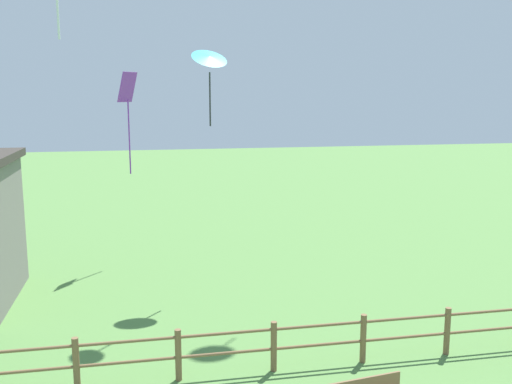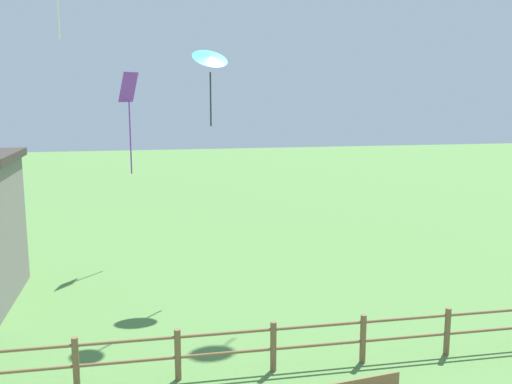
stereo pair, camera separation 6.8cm
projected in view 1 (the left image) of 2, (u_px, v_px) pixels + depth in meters
wooden_fence at (274, 343)px, 12.68m from camera, size 21.29×0.14×1.16m
kite_cyan_delta at (209, 59)px, 17.37m from camera, size 1.33×1.25×2.42m
kite_purple_streamer at (128, 101)px, 20.35m from camera, size 0.74×0.82×3.65m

